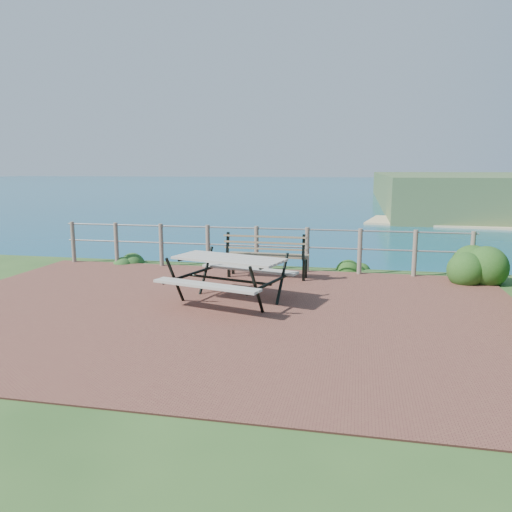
% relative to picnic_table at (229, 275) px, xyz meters
% --- Properties ---
extents(ground, '(10.00, 7.00, 0.12)m').
position_rel_picnic_table_xyz_m(ground, '(-0.11, -0.47, -0.51)').
color(ground, brown).
rests_on(ground, ground).
extents(ocean, '(1200.00, 1200.00, 0.00)m').
position_rel_picnic_table_xyz_m(ocean, '(-0.11, 199.53, -0.51)').
color(ocean, '#136672').
rests_on(ocean, ground).
extents(safety_railing, '(9.40, 0.10, 1.00)m').
position_rel_picnic_table_xyz_m(safety_railing, '(-0.11, 2.88, 0.07)').
color(safety_railing, '#6B5B4C').
rests_on(safety_railing, ground).
extents(picnic_table, '(2.01, 1.58, 0.79)m').
position_rel_picnic_table_xyz_m(picnic_table, '(0.00, 0.00, 0.00)').
color(picnic_table, gray).
rests_on(picnic_table, ground).
extents(park_bench, '(1.74, 0.48, 0.97)m').
position_rel_picnic_table_xyz_m(park_bench, '(0.27, 2.13, 0.14)').
color(park_bench, brown).
rests_on(park_bench, ground).
extents(shrub_right_edge, '(0.94, 0.94, 1.35)m').
position_rel_picnic_table_xyz_m(shrub_right_edge, '(4.48, 2.66, -0.51)').
color(shrub_right_edge, '#1B4716').
rests_on(shrub_right_edge, ground).
extents(shrub_lip_west, '(0.75, 0.75, 0.48)m').
position_rel_picnic_table_xyz_m(shrub_lip_west, '(-3.41, 3.18, -0.51)').
color(shrub_lip_west, '#27501E').
rests_on(shrub_lip_west, ground).
extents(shrub_lip_east, '(0.67, 0.67, 0.37)m').
position_rel_picnic_table_xyz_m(shrub_lip_east, '(2.08, 3.51, -0.51)').
color(shrub_lip_east, '#1B4716').
rests_on(shrub_lip_east, ground).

